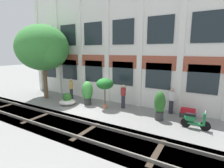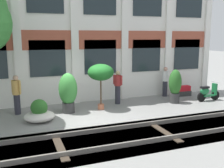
# 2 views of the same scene
# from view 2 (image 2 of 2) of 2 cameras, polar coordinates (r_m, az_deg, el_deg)

# --- Properties ---
(ground_plane) EXTENTS (80.00, 80.00, 0.00)m
(ground_plane) POSITION_cam_2_polar(r_m,az_deg,el_deg) (10.90, -4.78, -7.16)
(ground_plane) COLOR gray
(apartment_facade) EXTENTS (15.96, 0.64, 8.42)m
(apartment_facade) POSITION_cam_2_polar(r_m,az_deg,el_deg) (13.14, -8.51, 14.23)
(apartment_facade) COLOR silver
(apartment_facade) RESTS_ON ground
(rail_tracks) EXTENTS (23.60, 2.80, 0.43)m
(rail_tracks) POSITION_cam_2_polar(r_m,az_deg,el_deg) (8.70, -0.10, -12.72)
(rail_tracks) COLOR #4C473F
(rail_tracks) RESTS_ON ground
(potted_plant_square_trough) EXTENTS (0.88, 0.38, 0.56)m
(potted_plant_square_trough) POSITION_cam_2_polar(r_m,az_deg,el_deg) (15.12, 15.20, -1.49)
(potted_plant_square_trough) COLOR #333333
(potted_plant_square_trough) RESTS_ON ground
(potted_plant_low_pan) EXTENTS (1.17, 1.17, 2.07)m
(potted_plant_low_pan) POSITION_cam_2_polar(r_m,az_deg,el_deg) (11.67, -2.47, 2.40)
(potted_plant_low_pan) COLOR #B76647
(potted_plant_low_pan) RESTS_ON ground
(potted_plant_stone_basin) EXTENTS (0.62, 0.62, 1.67)m
(potted_plant_stone_basin) POSITION_cam_2_polar(r_m,az_deg,el_deg) (13.27, 13.56, -0.12)
(potted_plant_stone_basin) COLOR #333333
(potted_plant_stone_basin) RESTS_ON ground
(potted_plant_wide_bowl) EXTENTS (1.18, 1.18, 0.87)m
(potted_plant_wide_bowl) POSITION_cam_2_polar(r_m,az_deg,el_deg) (10.67, -15.53, -6.15)
(potted_plant_wide_bowl) COLOR beige
(potted_plant_wide_bowl) RESTS_ON ground
(potted_plant_glazed_jar) EXTENTS (0.80, 0.80, 1.73)m
(potted_plant_glazed_jar) POSITION_cam_2_polar(r_m,az_deg,el_deg) (11.40, -9.55, -1.59)
(potted_plant_glazed_jar) COLOR #333333
(potted_plant_glazed_jar) RESTS_ON ground
(scooter_near_curb) EXTENTS (1.38, 0.50, 0.98)m
(scooter_near_curb) POSITION_cam_2_polar(r_m,az_deg,el_deg) (14.27, 20.10, -1.75)
(scooter_near_curb) COLOR black
(scooter_near_curb) RESTS_ON ground
(resident_by_doorway) EXTENTS (0.34, 0.46, 1.64)m
(resident_by_doorway) POSITION_cam_2_polar(r_m,az_deg,el_deg) (12.73, 1.25, -0.48)
(resident_by_doorway) COLOR #282833
(resident_by_doorway) RESTS_ON ground
(resident_watching_tracks) EXTENTS (0.37, 0.43, 1.68)m
(resident_watching_tracks) POSITION_cam_2_polar(r_m,az_deg,el_deg) (11.73, -20.06, -1.95)
(resident_watching_tracks) COLOR #282833
(resident_watching_tracks) RESTS_ON ground
(resident_near_plants) EXTENTS (0.34, 0.53, 1.63)m
(resident_near_plants) POSITION_cam_2_polar(r_m,az_deg,el_deg) (14.64, 11.50, 0.71)
(resident_near_plants) COLOR #282833
(resident_near_plants) RESTS_ON ground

